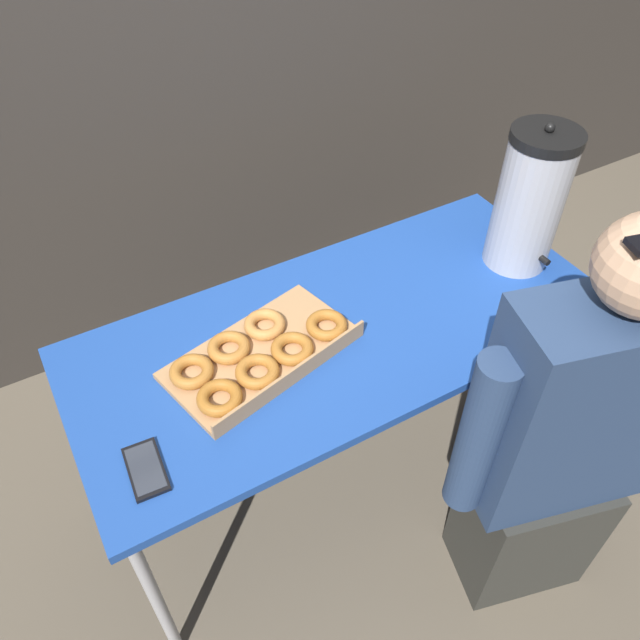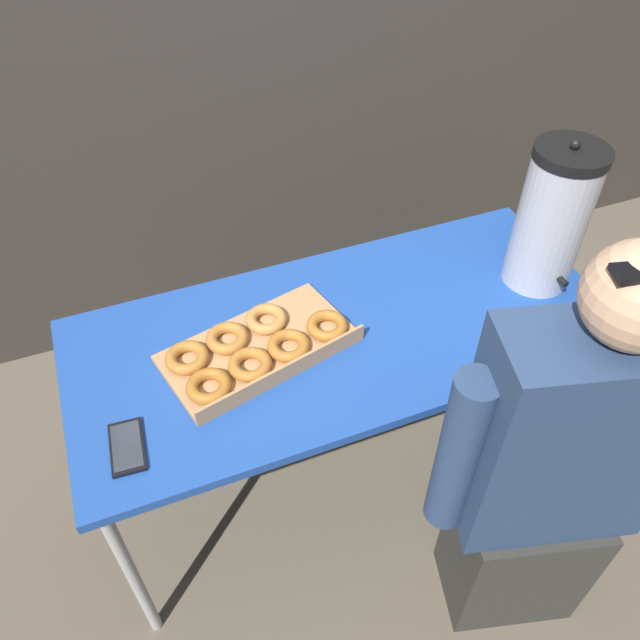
{
  "view_description": "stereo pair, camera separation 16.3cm",
  "coord_description": "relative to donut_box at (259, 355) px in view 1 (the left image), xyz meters",
  "views": [
    {
      "loc": [
        -0.65,
        -1.01,
        1.92
      ],
      "look_at": [
        -0.07,
        0.0,
        0.77
      ],
      "focal_mm": 35.0,
      "sensor_mm": 36.0,
      "label": 1
    },
    {
      "loc": [
        -0.5,
        -1.08,
        1.92
      ],
      "look_at": [
        -0.07,
        0.0,
        0.77
      ],
      "focal_mm": 35.0,
      "sensor_mm": 36.0,
      "label": 2
    }
  ],
  "objects": [
    {
      "name": "ground_plane",
      "position": [
        0.25,
        -0.0,
        -0.73
      ],
      "size": [
        12.0,
        12.0,
        0.0
      ],
      "primitive_type": "plane",
      "color": "brown"
    },
    {
      "name": "coffee_urn",
      "position": [
        0.86,
        -0.01,
        0.19
      ],
      "size": [
        0.2,
        0.22,
        0.45
      ],
      "color": "#B7B7BC",
      "rests_on": "folding_table"
    },
    {
      "name": "folding_table",
      "position": [
        0.25,
        -0.0,
        -0.07
      ],
      "size": [
        1.49,
        0.65,
        0.71
      ],
      "color": "#1E479E",
      "rests_on": "ground"
    },
    {
      "name": "donut_box",
      "position": [
        0.0,
        0.0,
        0.0
      ],
      "size": [
        0.54,
        0.37,
        0.05
      ],
      "rotation": [
        0.0,
        0.0,
        0.24
      ],
      "color": "tan",
      "rests_on": "folding_table"
    },
    {
      "name": "person_seated",
      "position": [
        0.55,
        -0.55,
        -0.12
      ],
      "size": [
        0.58,
        0.32,
        1.3
      ],
      "rotation": [
        0.0,
        0.0,
        2.88
      ],
      "color": "#33332D",
      "rests_on": "ground"
    },
    {
      "name": "back_wall",
      "position": [
        0.25,
        1.02,
        0.47
      ],
      "size": [
        6.0,
        0.11,
        2.41
      ],
      "color": "#38332D",
      "rests_on": "ground"
    },
    {
      "name": "cell_phone",
      "position": [
        -0.36,
        -0.17,
        -0.02
      ],
      "size": [
        0.09,
        0.15,
        0.01
      ],
      "rotation": [
        0.0,
        0.0,
        -0.07
      ],
      "color": "black",
      "rests_on": "folding_table"
    }
  ]
}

